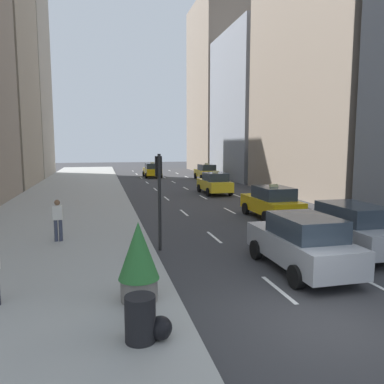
{
  "coord_description": "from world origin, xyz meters",
  "views": [
    {
      "loc": [
        -4.8,
        -6.96,
        3.92
      ],
      "look_at": [
        -0.34,
        11.45,
        1.53
      ],
      "focal_mm": 35.0,
      "sensor_mm": 36.0,
      "label": 1
    }
  ],
  "objects_px": {
    "taxi_second": "(206,172)",
    "traffic_light_pole": "(159,186)",
    "pedestrian_mid_block": "(58,218)",
    "taxi_fourth": "(215,183)",
    "planter_with_shrub": "(139,260)",
    "sedan_black_near": "(348,227)",
    "taxi_third": "(272,202)",
    "trash_can": "(140,319)",
    "taxi_lead": "(152,170)",
    "sedan_silver_behind": "(302,242)"
  },
  "relations": [
    {
      "from": "taxi_third",
      "to": "planter_with_shrub",
      "type": "xyz_separation_m",
      "value": [
        -7.99,
        -9.41,
        0.27
      ]
    },
    {
      "from": "taxi_fourth",
      "to": "taxi_third",
      "type": "bearing_deg",
      "value": -90.0
    },
    {
      "from": "pedestrian_mid_block",
      "to": "taxi_lead",
      "type": "bearing_deg",
      "value": 75.62
    },
    {
      "from": "sedan_black_near",
      "to": "trash_can",
      "type": "xyz_separation_m",
      "value": [
        -8.16,
        -4.91,
        -0.31
      ]
    },
    {
      "from": "trash_can",
      "to": "planter_with_shrub",
      "type": "xyz_separation_m",
      "value": [
        0.17,
        1.93,
        0.55
      ]
    },
    {
      "from": "taxi_fourth",
      "to": "planter_with_shrub",
      "type": "height_order",
      "value": "planter_with_shrub"
    },
    {
      "from": "taxi_lead",
      "to": "pedestrian_mid_block",
      "type": "bearing_deg",
      "value": -104.38
    },
    {
      "from": "taxi_third",
      "to": "pedestrian_mid_block",
      "type": "relative_size",
      "value": 2.67
    },
    {
      "from": "taxi_lead",
      "to": "planter_with_shrub",
      "type": "bearing_deg",
      "value": -98.08
    },
    {
      "from": "taxi_lead",
      "to": "sedan_silver_behind",
      "type": "xyz_separation_m",
      "value": [
        0.0,
        -35.15,
        0.02
      ]
    },
    {
      "from": "taxi_second",
      "to": "traffic_light_pole",
      "type": "bearing_deg",
      "value": -109.24
    },
    {
      "from": "taxi_third",
      "to": "sedan_silver_behind",
      "type": "distance_m",
      "value": 8.46
    },
    {
      "from": "taxi_lead",
      "to": "traffic_light_pole",
      "type": "relative_size",
      "value": 1.22
    },
    {
      "from": "taxi_fourth",
      "to": "sedan_black_near",
      "type": "height_order",
      "value": "taxi_fourth"
    },
    {
      "from": "taxi_second",
      "to": "sedan_black_near",
      "type": "relative_size",
      "value": 0.91
    },
    {
      "from": "trash_can",
      "to": "taxi_third",
      "type": "bearing_deg",
      "value": 54.25
    },
    {
      "from": "sedan_silver_behind",
      "to": "pedestrian_mid_block",
      "type": "xyz_separation_m",
      "value": [
        -7.73,
        5.02,
        0.17
      ]
    },
    {
      "from": "sedan_silver_behind",
      "to": "traffic_light_pole",
      "type": "xyz_separation_m",
      "value": [
        -3.95,
        3.41,
        1.51
      ]
    },
    {
      "from": "taxi_lead",
      "to": "sedan_silver_behind",
      "type": "relative_size",
      "value": 1.0
    },
    {
      "from": "sedan_silver_behind",
      "to": "pedestrian_mid_block",
      "type": "height_order",
      "value": "pedestrian_mid_block"
    },
    {
      "from": "traffic_light_pole",
      "to": "sedan_silver_behind",
      "type": "bearing_deg",
      "value": -40.83
    },
    {
      "from": "sedan_silver_behind",
      "to": "trash_can",
      "type": "height_order",
      "value": "sedan_silver_behind"
    },
    {
      "from": "sedan_black_near",
      "to": "traffic_light_pole",
      "type": "distance_m",
      "value": 7.16
    },
    {
      "from": "taxi_second",
      "to": "pedestrian_mid_block",
      "type": "xyz_separation_m",
      "value": [
        -13.33,
        -25.75,
        0.19
      ]
    },
    {
      "from": "taxi_second",
      "to": "taxi_third",
      "type": "relative_size",
      "value": 1.0
    },
    {
      "from": "taxi_second",
      "to": "traffic_light_pole",
      "type": "height_order",
      "value": "traffic_light_pole"
    },
    {
      "from": "taxi_second",
      "to": "planter_with_shrub",
      "type": "xyz_separation_m",
      "value": [
        -10.79,
        -32.19,
        0.27
      ]
    },
    {
      "from": "taxi_second",
      "to": "taxi_third",
      "type": "distance_m",
      "value": 22.96
    },
    {
      "from": "taxi_third",
      "to": "taxi_fourth",
      "type": "distance_m",
      "value": 10.4
    },
    {
      "from": "pedestrian_mid_block",
      "to": "traffic_light_pole",
      "type": "xyz_separation_m",
      "value": [
        3.78,
        -1.61,
        1.34
      ]
    },
    {
      "from": "trash_can",
      "to": "pedestrian_mid_block",
      "type": "xyz_separation_m",
      "value": [
        -2.37,
        8.37,
        0.47
      ]
    },
    {
      "from": "trash_can",
      "to": "sedan_black_near",
      "type": "bearing_deg",
      "value": 31.02
    },
    {
      "from": "taxi_second",
      "to": "sedan_silver_behind",
      "type": "bearing_deg",
      "value": -100.31
    },
    {
      "from": "sedan_black_near",
      "to": "sedan_silver_behind",
      "type": "xyz_separation_m",
      "value": [
        -2.8,
        -1.55,
        -0.01
      ]
    },
    {
      "from": "taxi_second",
      "to": "sedan_black_near",
      "type": "distance_m",
      "value": 29.35
    },
    {
      "from": "taxi_lead",
      "to": "taxi_third",
      "type": "height_order",
      "value": "same"
    },
    {
      "from": "taxi_fourth",
      "to": "pedestrian_mid_block",
      "type": "xyz_separation_m",
      "value": [
        -10.53,
        -13.36,
        0.19
      ]
    },
    {
      "from": "taxi_second",
      "to": "trash_can",
      "type": "xyz_separation_m",
      "value": [
        -10.96,
        -34.12,
        -0.28
      ]
    },
    {
      "from": "taxi_third",
      "to": "taxi_lead",
      "type": "bearing_deg",
      "value": 95.88
    },
    {
      "from": "pedestrian_mid_block",
      "to": "taxi_third",
      "type": "bearing_deg",
      "value": 15.73
    },
    {
      "from": "taxi_third",
      "to": "taxi_fourth",
      "type": "xyz_separation_m",
      "value": [
        0.0,
        10.4,
        0.0
      ]
    },
    {
      "from": "taxi_fourth",
      "to": "sedan_black_near",
      "type": "distance_m",
      "value": 16.83
    },
    {
      "from": "taxi_fourth",
      "to": "traffic_light_pole",
      "type": "bearing_deg",
      "value": -114.27
    },
    {
      "from": "taxi_fourth",
      "to": "trash_can",
      "type": "relative_size",
      "value": 4.89
    },
    {
      "from": "pedestrian_mid_block",
      "to": "traffic_light_pole",
      "type": "relative_size",
      "value": 0.46
    },
    {
      "from": "planter_with_shrub",
      "to": "traffic_light_pole",
      "type": "height_order",
      "value": "traffic_light_pole"
    },
    {
      "from": "taxi_third",
      "to": "traffic_light_pole",
      "type": "height_order",
      "value": "traffic_light_pole"
    },
    {
      "from": "taxi_second",
      "to": "pedestrian_mid_block",
      "type": "relative_size",
      "value": 2.67
    },
    {
      "from": "planter_with_shrub",
      "to": "traffic_light_pole",
      "type": "distance_m",
      "value": 5.15
    },
    {
      "from": "trash_can",
      "to": "pedestrian_mid_block",
      "type": "bearing_deg",
      "value": 105.79
    }
  ]
}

